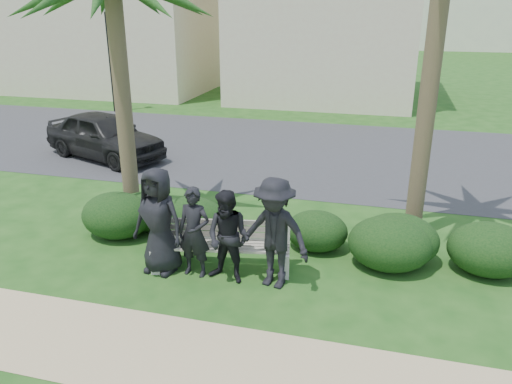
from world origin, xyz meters
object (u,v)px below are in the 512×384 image
park_bench (222,249)px  man_c (228,237)px  man_a (159,221)px  man_b (194,232)px  man_d (274,233)px  street_lamp (108,38)px  car_a (104,135)px

park_bench → man_c: 0.57m
man_c → park_bench: bearing=134.9°
man_a → man_b: size_ratio=1.19×
man_d → park_bench: bearing=177.1°
street_lamp → park_bench: (8.58, -11.49, -2.58)m
park_bench → man_d: size_ratio=1.32×
man_a → man_d: bearing=9.2°
street_lamp → man_a: (7.61, -11.80, -2.04)m
street_lamp → man_c: street_lamp is taller
street_lamp → man_d: (9.54, -11.77, -2.04)m
car_a → man_b: bearing=-117.9°
man_a → man_d: man_a is taller
man_c → car_a: (-5.60, 5.69, -0.10)m
street_lamp → man_a: bearing=-57.2°
man_a → man_c: man_a is taller
street_lamp → man_b: 14.52m
park_bench → man_b: 0.61m
man_d → car_a: (-6.33, 5.64, -0.24)m
park_bench → car_a: car_a is taller
car_a → man_a: bearing=-121.6°
man_a → man_d: size_ratio=1.00×
man_a → man_d: 1.93m
street_lamp → car_a: 7.28m
park_bench → car_a: size_ratio=0.61×
man_d → man_b: bearing=-166.7°
man_a → man_b: bearing=11.1°
man_d → man_a: bearing=-165.8°
man_a → park_bench: bearing=26.1°
street_lamp → car_a: size_ratio=1.09×
man_b → man_c: size_ratio=0.99×
street_lamp → man_b: street_lamp is taller
street_lamp → man_c: bearing=-53.3°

